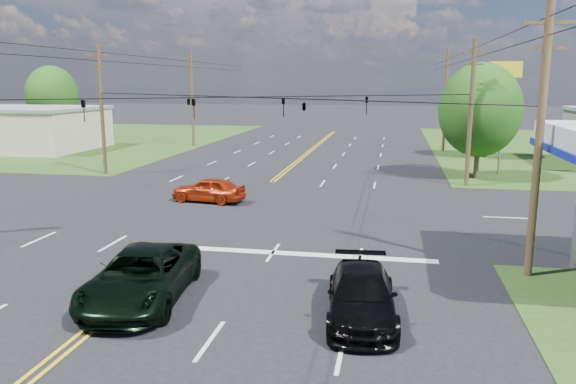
% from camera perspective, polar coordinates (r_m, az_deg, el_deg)
% --- Properties ---
extents(ground, '(280.00, 280.00, 0.00)m').
position_cam_1_polar(ground, '(31.14, -4.73, -1.52)').
color(ground, black).
rests_on(ground, ground).
extents(grass_nw, '(46.00, 48.00, 0.03)m').
position_cam_1_polar(grass_nw, '(75.24, -24.47, 4.95)').
color(grass_nw, '#2C4315').
rests_on(grass_nw, ground).
extents(stop_bar, '(10.00, 0.50, 0.02)m').
position_cam_1_polar(stop_bar, '(22.56, 2.22, -6.42)').
color(stop_bar, silver).
rests_on(stop_bar, ground).
extents(retail_nw, '(16.00, 11.00, 4.00)m').
position_cam_1_polar(retail_nw, '(64.08, -26.03, 5.72)').
color(retail_nw, '#BEAB8E').
rests_on(retail_nw, ground).
extents(pole_se, '(1.60, 0.28, 9.50)m').
position_cam_1_polar(pole_se, '(20.95, 24.17, 5.00)').
color(pole_se, '#49391F').
rests_on(pole_se, ground).
extents(pole_nw, '(1.60, 0.28, 9.50)m').
position_cam_1_polar(pole_nw, '(43.77, -18.40, 8.10)').
color(pole_nw, '#49391F').
rests_on(pole_nw, ground).
extents(pole_ne, '(1.60, 0.28, 9.50)m').
position_cam_1_polar(pole_ne, '(38.64, 18.07, 7.80)').
color(pole_ne, '#49391F').
rests_on(pole_ne, ground).
extents(pole_left_far, '(1.60, 0.28, 10.00)m').
position_cam_1_polar(pole_left_far, '(61.08, -9.72, 9.44)').
color(pole_left_far, '#49391F').
rests_on(pole_left_far, ground).
extents(pole_right_far, '(1.60, 0.28, 10.00)m').
position_cam_1_polar(pole_right_far, '(57.52, 15.72, 9.10)').
color(pole_right_far, '#49391F').
rests_on(pole_right_far, ground).
extents(span_wire_signals, '(26.00, 18.00, 1.13)m').
position_cam_1_polar(span_wire_signals, '(30.40, -4.91, 9.58)').
color(span_wire_signals, black).
rests_on(span_wire_signals, ground).
extents(power_lines, '(26.04, 100.00, 0.64)m').
position_cam_1_polar(power_lines, '(28.53, -6.11, 14.69)').
color(power_lines, black).
rests_on(power_lines, ground).
extents(tree_right_a, '(5.70, 5.70, 8.18)m').
position_cam_1_polar(tree_right_a, '(41.75, 18.92, 7.89)').
color(tree_right_a, '#49391F').
rests_on(tree_right_a, ground).
extents(tree_right_b, '(4.94, 4.94, 7.09)m').
position_cam_1_polar(tree_right_b, '(54.00, 19.75, 7.75)').
color(tree_right_b, '#49391F').
rests_on(tree_right_b, ground).
extents(tree_far_l, '(6.08, 6.08, 8.72)m').
position_cam_1_polar(tree_far_l, '(73.27, -22.85, 9.02)').
color(tree_far_l, '#49391F').
rests_on(tree_far_l, ground).
extents(pickup_dkgreen, '(3.29, 6.06, 1.61)m').
position_cam_1_polar(pickup_dkgreen, '(18.36, -14.68, -8.29)').
color(pickup_dkgreen, black).
rests_on(pickup_dkgreen, ground).
extents(suv_black, '(2.35, 4.97, 1.40)m').
position_cam_1_polar(suv_black, '(16.71, 7.49, -10.38)').
color(suv_black, black).
rests_on(suv_black, ground).
extents(sedan_red, '(4.40, 2.25, 1.43)m').
position_cam_1_polar(sedan_red, '(32.58, -8.07, 0.26)').
color(sedan_red, '#A1270B').
rests_on(sedan_red, ground).
extents(polesign_ne, '(2.28, 0.27, 8.27)m').
position_cam_1_polar(polesign_ne, '(44.33, 21.13, 9.98)').
color(polesign_ne, '#A5A5AA').
rests_on(polesign_ne, ground).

